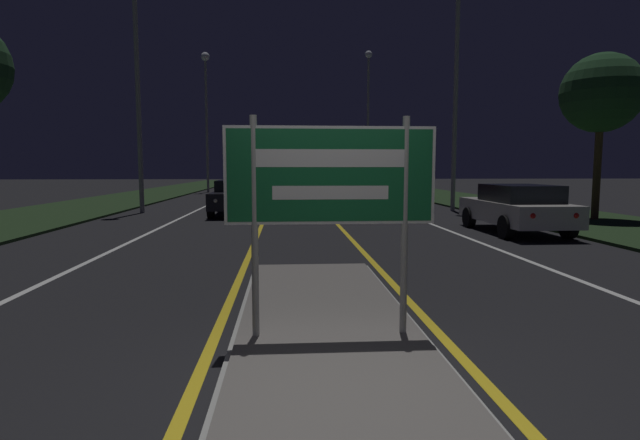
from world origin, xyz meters
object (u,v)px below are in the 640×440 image
streetlight_right_near (457,42)px  car_approaching_2 (264,180)px  car_approaching_1 (256,184)px  car_approaching_0 (237,196)px  car_receding_1 (343,188)px  highway_sign (331,184)px  streetlight_right_far (368,100)px  streetlight_left_far (206,97)px  streetlight_left_near (135,22)px  car_receding_0 (516,207)px

streetlight_right_near → car_approaching_2: bearing=110.4°
car_approaching_1 → car_approaching_0: bearing=-89.4°
car_receding_1 → car_approaching_0: 7.49m
car_receding_1 → car_approaching_1: (-4.90, 8.67, -0.06)m
highway_sign → streetlight_right_far: 36.09m
streetlight_left_far → streetlight_right_far: streetlight_right_far is taller
streetlight_left_far → car_approaching_1: bearing=-44.9°
streetlight_left_near → streetlight_right_far: size_ratio=1.00×
streetlight_left_near → car_receding_0: 15.48m
streetlight_right_near → car_receding_0: (-0.68, -7.22, -6.18)m
car_receding_0 → car_approaching_1: (-8.33, 20.62, 0.04)m
highway_sign → car_receding_0: 10.27m
streetlight_right_far → car_receding_1: size_ratio=2.59×
streetlight_right_far → car_receding_0: 27.53m
car_approaching_1 → car_approaching_2: 10.61m
streetlight_right_far → streetlight_right_near: bearing=-88.8°
streetlight_right_far → car_receding_0: (-0.28, -26.76, -6.44)m
highway_sign → car_approaching_1: highway_sign is taller
streetlight_left_near → car_approaching_1: (3.72, 13.58, -6.65)m
streetlight_left_far → car_approaching_1: (3.75, -3.74, -6.25)m
highway_sign → car_approaching_0: bearing=99.0°
streetlight_right_far → car_approaching_2: streetlight_right_far is taller
car_receding_0 → car_approaching_2: 32.29m
streetlight_left_far → streetlight_right_near: bearing=-53.3°
streetlight_right_far → car_approaching_0: streetlight_right_far is taller
car_receding_1 → car_approaching_0: (-4.76, -5.79, -0.10)m
highway_sign → streetlight_left_far: bearing=100.7°
car_approaching_0 → car_approaching_2: 25.07m
highway_sign → car_receding_1: bearing=83.1°
car_receding_0 → car_approaching_1: size_ratio=0.97×
car_approaching_2 → streetlight_right_far: bearing=-27.7°
car_receding_1 → car_approaching_1: car_receding_1 is taller
car_receding_0 → streetlight_left_far: bearing=116.4°
streetlight_left_far → car_approaching_1: streetlight_left_far is taller
streetlight_left_near → streetlight_right_near: bearing=0.8°
streetlight_right_near → car_approaching_1: (-9.01, 13.40, -6.14)m
car_approaching_0 → car_approaching_2: car_approaching_2 is taller
streetlight_left_near → car_receding_0: (12.05, -7.04, -6.68)m
car_approaching_2 → streetlight_left_far: bearing=-119.2°
car_approaching_0 → car_approaching_1: size_ratio=1.05×
highway_sign → car_approaching_0: (-2.30, 14.52, -0.92)m
streetlight_right_far → car_approaching_2: (-8.51, 4.46, -6.43)m
streetlight_left_near → streetlight_left_far: streetlight_left_near is taller
car_receding_1 → car_receding_0: bearing=-74.0°
car_approaching_1 → car_receding_1: bearing=-60.5°
streetlight_left_near → car_receding_1: size_ratio=2.58×
car_approaching_2 → car_approaching_0: bearing=-89.9°
streetlight_right_near → car_approaching_1: bearing=123.9°
streetlight_right_near → car_approaching_0: (-8.87, -1.06, -6.18)m
highway_sign → streetlight_left_near: (-6.17, 15.40, 5.77)m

